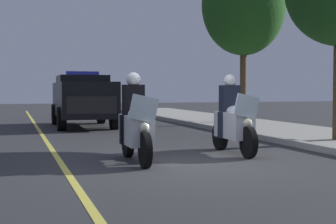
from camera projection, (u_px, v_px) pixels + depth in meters
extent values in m
plane|color=#333335|center=(192.00, 164.00, 9.27)|extent=(80.00, 80.00, 0.00)
cube|color=#E0D14C|center=(65.00, 169.00, 8.56)|extent=(48.00, 0.12, 0.01)
cylinder|color=black|center=(145.00, 150.00, 8.72)|extent=(0.64, 0.13, 0.64)
cylinder|color=black|center=(128.00, 141.00, 10.16)|extent=(0.64, 0.15, 0.64)
cube|color=silver|center=(136.00, 130.00, 9.40)|extent=(1.21, 0.46, 0.56)
ellipsoid|color=silver|center=(136.00, 114.00, 9.34)|extent=(0.57, 0.33, 0.24)
cube|color=silver|center=(144.00, 109.00, 8.78)|extent=(0.07, 0.56, 0.53)
sphere|color=#F9F4CC|center=(145.00, 127.00, 8.74)|extent=(0.17, 0.17, 0.17)
sphere|color=red|center=(133.00, 112.00, 8.86)|extent=(0.09, 0.09, 0.09)
sphere|color=#1933F2|center=(151.00, 112.00, 8.95)|extent=(0.09, 0.09, 0.09)
cube|color=black|center=(133.00, 100.00, 9.60)|extent=(0.29, 0.41, 0.60)
cube|color=black|center=(144.00, 129.00, 9.62)|extent=(0.18, 0.14, 0.56)
cube|color=black|center=(124.00, 129.00, 9.51)|extent=(0.18, 0.14, 0.56)
sphere|color=white|center=(133.00, 79.00, 9.56)|extent=(0.28, 0.28, 0.28)
cylinder|color=black|center=(249.00, 143.00, 9.95)|extent=(0.64, 0.13, 0.64)
cylinder|color=black|center=(220.00, 136.00, 11.39)|extent=(0.64, 0.15, 0.64)
cube|color=silver|center=(234.00, 125.00, 10.63)|extent=(1.21, 0.46, 0.56)
ellipsoid|color=silver|center=(235.00, 111.00, 10.57)|extent=(0.57, 0.33, 0.24)
cube|color=silver|center=(247.00, 106.00, 10.01)|extent=(0.07, 0.56, 0.53)
sphere|color=#F9F4CC|center=(248.00, 123.00, 9.97)|extent=(0.17, 0.17, 0.17)
sphere|color=red|center=(237.00, 109.00, 10.09)|extent=(0.09, 0.09, 0.09)
sphere|color=#1933F2|center=(251.00, 109.00, 10.18)|extent=(0.09, 0.09, 0.09)
cube|color=black|center=(230.00, 99.00, 10.83)|extent=(0.29, 0.41, 0.60)
cube|color=black|center=(239.00, 124.00, 10.85)|extent=(0.18, 0.14, 0.56)
cube|color=black|center=(222.00, 125.00, 10.74)|extent=(0.18, 0.14, 0.56)
sphere|color=white|center=(230.00, 81.00, 10.79)|extent=(0.28, 0.28, 0.28)
cube|color=black|center=(83.00, 99.00, 18.30)|extent=(4.94, 2.00, 1.24)
cube|color=black|center=(82.00, 80.00, 18.55)|extent=(2.43, 1.79, 0.36)
cube|color=#2633D8|center=(82.00, 73.00, 18.35)|extent=(0.30, 1.21, 0.14)
cube|color=black|center=(92.00, 105.00, 16.01)|extent=(0.15, 1.62, 0.56)
cylinder|color=black|center=(115.00, 118.00, 17.10)|extent=(0.81, 0.30, 0.80)
cylinder|color=black|center=(61.00, 119.00, 16.59)|extent=(0.81, 0.30, 0.80)
cylinder|color=black|center=(101.00, 114.00, 20.07)|extent=(0.81, 0.30, 0.80)
cylinder|color=black|center=(56.00, 114.00, 19.56)|extent=(0.81, 0.30, 0.80)
cylinder|color=black|center=(133.00, 111.00, 23.92)|extent=(0.66, 0.05, 0.66)
cylinder|color=black|center=(128.00, 110.00, 24.98)|extent=(0.66, 0.05, 0.66)
cube|color=black|center=(131.00, 105.00, 24.44)|extent=(1.00, 0.08, 0.36)
cube|color=black|center=(130.00, 93.00, 24.46)|extent=(0.25, 0.32, 0.56)
sphere|color=tan|center=(130.00, 85.00, 24.41)|extent=(0.22, 0.22, 0.22)
cylinder|color=#4C3823|center=(243.00, 80.00, 19.79)|extent=(0.26, 0.26, 3.33)
ellipsoid|color=#1E4C19|center=(244.00, 4.00, 19.65)|extent=(3.34, 3.34, 4.06)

